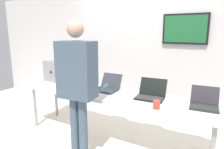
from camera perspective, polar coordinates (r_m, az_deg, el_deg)
name	(u,v)px	position (r m, az deg, el deg)	size (l,w,h in m)	color
ground	(111,141)	(3.29, -0.23, -18.24)	(8.00, 8.00, 0.04)	silver
back_wall	(142,54)	(3.87, 8.45, 5.88)	(8.00, 0.11, 2.44)	silver
workbench	(111,96)	(2.99, -0.25, -6.24)	(2.99, 0.70, 0.75)	white
equipment_box	(57,71)	(3.81, -15.27, 1.05)	(0.40, 0.30, 0.38)	gray
laptop_station_0	(73,81)	(3.51, -11.04, -1.87)	(0.36, 0.31, 0.25)	black
laptop_station_1	(108,87)	(3.12, -1.12, -3.46)	(0.34, 0.36, 0.24)	#33343F
laptop_station_2	(151,94)	(2.82, 10.92, -5.35)	(0.40, 0.40, 0.24)	black
laptop_station_3	(204,103)	(2.68, 24.63, -7.27)	(0.35, 0.37, 0.23)	#28252C
person	(78,80)	(2.46, -9.70, -1.46)	(0.48, 0.62, 1.77)	#435465
coffee_mug	(156,105)	(2.45, 12.46, -8.32)	(0.09, 0.09, 0.10)	#C53E2F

